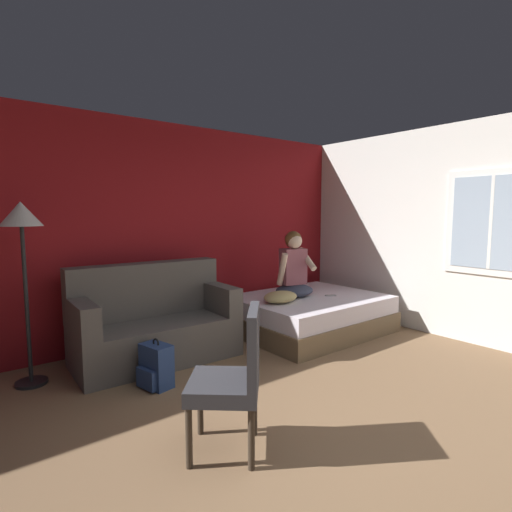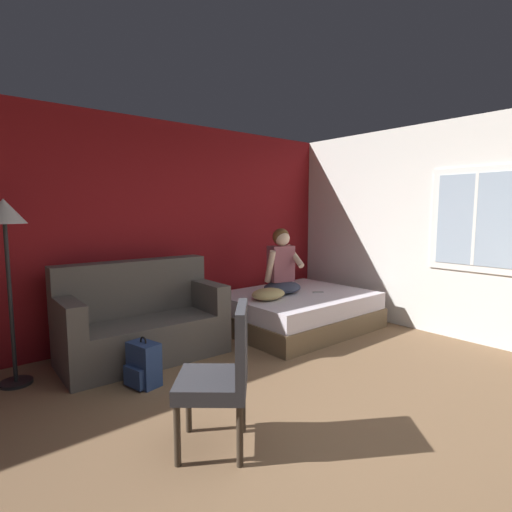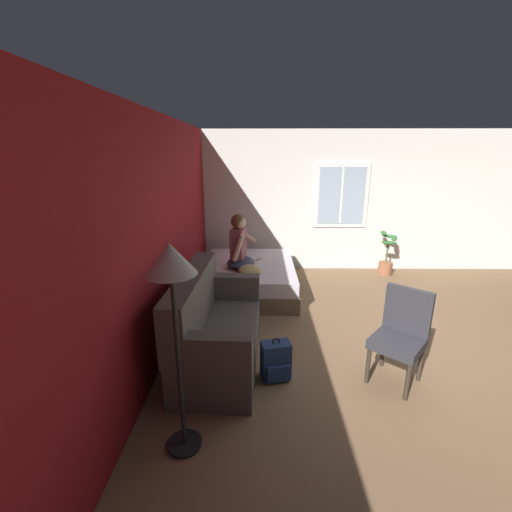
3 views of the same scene
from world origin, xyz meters
The scene contains 10 objects.
ground_plane centered at (0.00, 0.00, 0.00)m, with size 40.00×40.00×0.00m, color brown.
wall_back_accent centered at (0.00, 3.14, 1.35)m, with size 11.03×0.16×2.70m, color maroon.
bed centered at (1.83, 2.15, 0.24)m, with size 1.93×1.55×0.48m.
couch centered at (-0.25, 2.48, 0.39)m, with size 1.73×0.88×1.04m.
side_chair centered at (-0.55, 0.54, 0.53)m, with size 0.65×0.65×0.98m.
person_seated centered at (1.67, 2.30, 0.84)m, with size 0.59×0.53×0.88m.
backpack centered at (-0.55, 1.80, 0.19)m, with size 0.28×0.33×0.46m.
throw_pillow centered at (1.27, 2.12, 0.55)m, with size 0.48×0.36×0.14m, color tan.
cell_phone centered at (2.07, 1.99, 0.48)m, with size 0.07×0.14×0.01m, color #B7B7BC.
floor_lamp centered at (-1.44, 2.58, 1.43)m, with size 0.36×0.36×1.70m.
Camera 1 is at (-2.01, -1.55, 1.60)m, focal length 28.00 mm.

